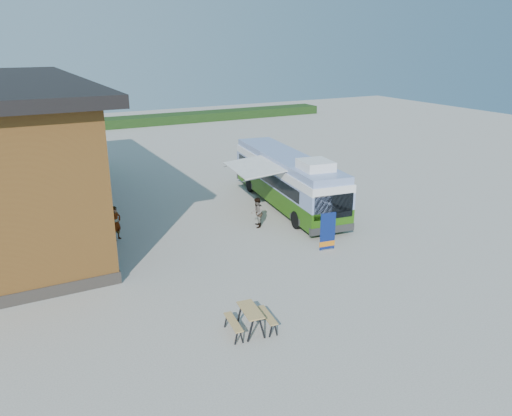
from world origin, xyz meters
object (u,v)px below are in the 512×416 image
person_b (257,213)px  picnic_table (250,315)px  person_a (116,223)px  slurry_tanker (65,151)px  bus (287,178)px  banner (327,235)px

person_b → picnic_table: bearing=-6.0°
person_a → slurry_tanker: (-0.17, 15.60, 0.58)m
picnic_table → slurry_tanker: (-2.26, 25.90, 0.81)m
bus → picnic_table: size_ratio=7.13×
bus → banner: bearing=-97.6°
bus → person_a: bearing=-168.7°
banner → bus: bearing=82.4°
person_a → slurry_tanker: slurry_tanker is taller
person_a → person_b: bearing=-48.7°
bus → picnic_table: (-8.07, -11.02, -1.04)m
bus → banner: bus is taller
picnic_table → person_a: (-2.09, 10.30, 0.23)m
banner → picnic_table: 7.75m
person_a → bus: bearing=-30.9°
banner → picnic_table: banner is taller
banner → picnic_table: size_ratio=1.12×
person_a → person_b: (6.89, -1.69, -0.07)m
picnic_table → person_a: 10.52m
bus → picnic_table: bus is taller
banner → person_a: 10.23m
banner → person_b: (-1.52, 4.13, 0.05)m
banner → person_b: bearing=117.5°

